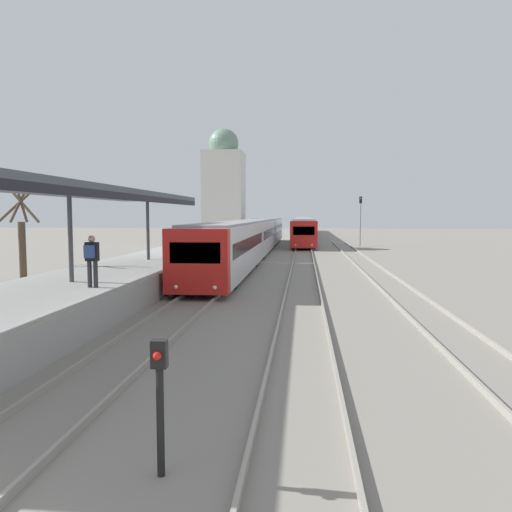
{
  "coord_description": "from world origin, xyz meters",
  "views": [
    {
      "loc": [
        4.17,
        -2.71,
        3.37
      ],
      "look_at": [
        2.07,
        19.05,
        1.55
      ],
      "focal_mm": 35.0,
      "sensor_mm": 36.0,
      "label": 1
    }
  ],
  "objects_px": {
    "train_near": "(255,235)",
    "train_far": "(304,226)",
    "person_on_platform": "(92,257)",
    "signal_mast_far": "(360,215)",
    "signal_post_near": "(160,392)"
  },
  "relations": [
    {
      "from": "person_on_platform",
      "to": "signal_mast_far",
      "type": "bearing_deg",
      "value": 71.87
    },
    {
      "from": "person_on_platform",
      "to": "signal_mast_far",
      "type": "distance_m",
      "value": 40.64
    },
    {
      "from": "person_on_platform",
      "to": "signal_post_near",
      "type": "height_order",
      "value": "person_on_platform"
    },
    {
      "from": "person_on_platform",
      "to": "train_far",
      "type": "distance_m",
      "value": 60.84
    },
    {
      "from": "signal_post_near",
      "to": "person_on_platform",
      "type": "bearing_deg",
      "value": 118.16
    },
    {
      "from": "signal_post_near",
      "to": "signal_mast_far",
      "type": "distance_m",
      "value": 48.42
    },
    {
      "from": "train_near",
      "to": "signal_post_near",
      "type": "relative_size",
      "value": 26.48
    },
    {
      "from": "train_near",
      "to": "signal_post_near",
      "type": "height_order",
      "value": "train_near"
    },
    {
      "from": "train_near",
      "to": "train_far",
      "type": "distance_m",
      "value": 33.44
    },
    {
      "from": "train_near",
      "to": "train_far",
      "type": "height_order",
      "value": "train_near"
    },
    {
      "from": "person_on_platform",
      "to": "train_far",
      "type": "relative_size",
      "value": 0.03
    },
    {
      "from": "person_on_platform",
      "to": "train_near",
      "type": "distance_m",
      "value": 27.4
    },
    {
      "from": "person_on_platform",
      "to": "signal_mast_far",
      "type": "height_order",
      "value": "signal_mast_far"
    },
    {
      "from": "signal_post_near",
      "to": "signal_mast_far",
      "type": "height_order",
      "value": "signal_mast_far"
    },
    {
      "from": "train_far",
      "to": "train_near",
      "type": "bearing_deg",
      "value": -97.12
    }
  ]
}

